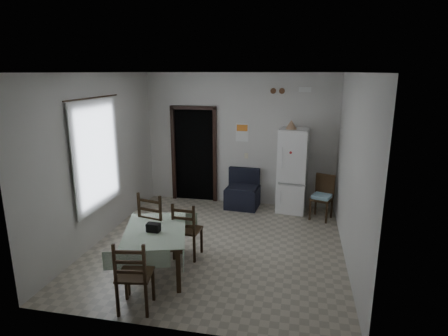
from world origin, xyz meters
name	(u,v)px	position (x,y,z in m)	size (l,w,h in m)	color
ground	(218,245)	(0.00, 0.00, 0.00)	(4.50, 4.50, 0.00)	#A39A85
ceiling	(217,72)	(0.00, 0.00, 2.90)	(4.20, 4.50, 0.02)	white
wall_back	(240,140)	(0.00, 2.25, 1.45)	(4.20, 0.02, 2.90)	beige
wall_front	(172,213)	(0.00, -2.25, 1.45)	(4.20, 0.02, 2.90)	beige
wall_left	(101,158)	(-2.10, 0.00, 1.45)	(0.02, 4.50, 2.90)	beige
wall_right	(352,170)	(2.10, 0.00, 1.45)	(0.02, 4.50, 2.90)	beige
doorway	(197,153)	(-1.05, 2.45, 1.06)	(1.06, 0.52, 2.22)	black
window_recess	(91,155)	(-2.15, -0.20, 1.55)	(0.10, 1.20, 1.60)	silver
curtain	(97,155)	(-2.04, -0.20, 1.55)	(0.02, 1.45, 1.85)	silver
curtain_rod	(93,98)	(-2.03, -0.20, 2.50)	(0.02, 0.02, 1.60)	black
calendar	(242,132)	(0.05, 2.24, 1.62)	(0.28, 0.02, 0.40)	white
calendar_image	(242,128)	(0.05, 2.23, 1.72)	(0.24, 0.01, 0.14)	orange
light_switch	(246,156)	(0.15, 2.24, 1.10)	(0.08, 0.02, 0.12)	beige
vent_left	(273,91)	(0.70, 2.23, 2.52)	(0.12, 0.12, 0.03)	brown
vent_right	(282,91)	(0.88, 2.23, 2.52)	(0.12, 0.12, 0.03)	brown
emergency_light	(305,90)	(1.35, 2.21, 2.55)	(0.25, 0.07, 0.09)	white
fridge	(292,171)	(1.18, 1.93, 0.89)	(0.58, 0.58, 1.78)	white
tan_cone	(291,124)	(1.11, 1.90, 1.87)	(0.23, 0.23, 0.19)	tan
navy_seat	(242,189)	(0.12, 1.93, 0.42)	(0.69, 0.67, 0.84)	black
corner_chair	(322,198)	(1.79, 1.57, 0.45)	(0.39, 0.39, 0.91)	black
dining_table	(156,251)	(-0.70, -1.06, 0.34)	(0.87, 1.31, 0.68)	#A3B89D
black_bag	(153,227)	(-0.70, -1.13, 0.74)	(0.19, 0.11, 0.12)	black
dining_chair_far_left	(158,223)	(-0.90, -0.49, 0.54)	(0.46, 0.46, 1.08)	black
dining_chair_far_right	(188,229)	(-0.39, -0.49, 0.47)	(0.40, 0.40, 0.94)	black
dining_chair_near_head	(135,274)	(-0.63, -1.95, 0.48)	(0.41, 0.41, 0.97)	black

